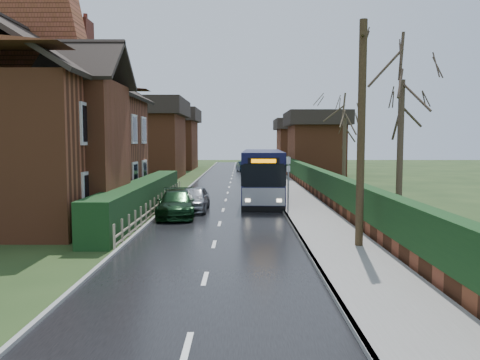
{
  "coord_description": "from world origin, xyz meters",
  "views": [
    {
      "loc": [
        0.94,
        -17.78,
        3.56
      ],
      "look_at": [
        0.87,
        3.22,
        1.8
      ],
      "focal_mm": 35.0,
      "sensor_mm": 36.0,
      "label": 1
    }
  ],
  "objects_px": {
    "brick_house": "(40,124)",
    "bus_stop_sign": "(288,176)",
    "car_green": "(176,204)",
    "telegraph_pole": "(361,135)",
    "car_silver": "(194,198)",
    "bus": "(262,176)"
  },
  "relations": [
    {
      "from": "car_green",
      "to": "telegraph_pole",
      "type": "relative_size",
      "value": 0.57
    },
    {
      "from": "car_green",
      "to": "telegraph_pole",
      "type": "distance_m",
      "value": 10.09
    },
    {
      "from": "car_silver",
      "to": "car_green",
      "type": "relative_size",
      "value": 0.87
    },
    {
      "from": "bus_stop_sign",
      "to": "brick_house",
      "type": "bearing_deg",
      "value": -155.66
    },
    {
      "from": "bus",
      "to": "car_silver",
      "type": "relative_size",
      "value": 2.66
    },
    {
      "from": "car_green",
      "to": "bus_stop_sign",
      "type": "xyz_separation_m",
      "value": [
        5.32,
        0.67,
        1.24
      ]
    },
    {
      "from": "brick_house",
      "to": "bus_stop_sign",
      "type": "distance_m",
      "value": 12.2
    },
    {
      "from": "brick_house",
      "to": "bus_stop_sign",
      "type": "xyz_separation_m",
      "value": [
        11.93,
        -0.11,
        -2.52
      ]
    },
    {
      "from": "telegraph_pole",
      "to": "car_silver",
      "type": "bearing_deg",
      "value": 144.68
    },
    {
      "from": "car_green",
      "to": "brick_house",
      "type": "bearing_deg",
      "value": 168.48
    },
    {
      "from": "car_green",
      "to": "bus_stop_sign",
      "type": "height_order",
      "value": "bus_stop_sign"
    },
    {
      "from": "brick_house",
      "to": "bus",
      "type": "xyz_separation_m",
      "value": [
        10.93,
        5.27,
        -2.9
      ]
    },
    {
      "from": "bus",
      "to": "bus_stop_sign",
      "type": "relative_size",
      "value": 3.5
    },
    {
      "from": "brick_house",
      "to": "bus_stop_sign",
      "type": "relative_size",
      "value": 5.18
    },
    {
      "from": "bus",
      "to": "car_green",
      "type": "xyz_separation_m",
      "value": [
        -4.32,
        -6.05,
        -0.86
      ]
    },
    {
      "from": "car_silver",
      "to": "car_green",
      "type": "bearing_deg",
      "value": -107.84
    },
    {
      "from": "bus",
      "to": "car_green",
      "type": "height_order",
      "value": "bus"
    },
    {
      "from": "bus",
      "to": "brick_house",
      "type": "bearing_deg",
      "value": -152.31
    },
    {
      "from": "bus_stop_sign",
      "to": "car_silver",
      "type": "bearing_deg",
      "value": -169.73
    },
    {
      "from": "telegraph_pole",
      "to": "car_green",
      "type": "bearing_deg",
      "value": 154.41
    },
    {
      "from": "brick_house",
      "to": "bus_stop_sign",
      "type": "height_order",
      "value": "brick_house"
    },
    {
      "from": "brick_house",
      "to": "bus",
      "type": "relative_size",
      "value": 1.48
    }
  ]
}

